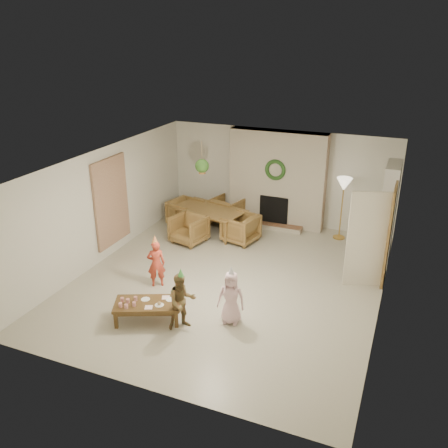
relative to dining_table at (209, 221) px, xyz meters
The scene contains 56 objects.
floor 2.56m from the dining_table, 56.00° to the right, with size 7.00×7.00×0.00m, color #B7B29E.
ceiling 3.35m from the dining_table, 56.00° to the right, with size 7.00×7.00×0.00m, color white.
wall_back 2.20m from the dining_table, 44.38° to the left, with size 7.00×7.00×0.00m, color silver.
wall_front 5.86m from the dining_table, 75.77° to the right, with size 7.00×7.00×0.00m, color silver.
wall_left 2.79m from the dining_table, 126.81° to the right, with size 7.00×7.00×0.00m, color silver.
wall_right 4.99m from the dining_table, 25.49° to the right, with size 7.00×7.00×0.00m, color silver.
fireplace_mass 2.08m from the dining_table, 39.96° to the left, with size 2.50×0.40×2.50m, color #552916.
fireplace_hearth 1.67m from the dining_table, 30.62° to the left, with size 1.60×0.30×0.12m, color brown.
fireplace_firebox 1.75m from the dining_table, 35.43° to the left, with size 0.75×0.12×0.75m, color black.
fireplace_wreath 2.11m from the dining_table, 34.07° to the left, with size 0.54×0.54×0.10m, color #1C4319.
floor_lamp_base 3.30m from the dining_table, 15.75° to the left, with size 0.29×0.29×0.03m, color gold.
floor_lamp_post 3.31m from the dining_table, 15.75° to the left, with size 0.03×0.03×1.41m, color gold.
floor_lamp_shade 3.46m from the dining_table, 15.75° to the left, with size 0.37×0.37×0.31m, color beige.
bookshelf_carcass 4.34m from the dining_table, ahead, with size 0.30×1.00×2.20m, color white.
bookshelf_shelf_a 4.25m from the dining_table, ahead, with size 0.30×0.92×0.03m, color white.
bookshelf_shelf_b 4.28m from the dining_table, ahead, with size 0.30×0.92×0.03m, color white.
bookshelf_shelf_c 4.35m from the dining_table, ahead, with size 0.30×0.92×0.03m, color white.
bookshelf_shelf_d 4.45m from the dining_table, ahead, with size 0.30×0.92×0.03m, color white.
books_row_lower 4.23m from the dining_table, ahead, with size 0.20×0.40×0.24m, color maroon.
books_row_mid 4.28m from the dining_table, ahead, with size 0.20×0.44×0.24m, color #275F92.
books_row_upper 4.36m from the dining_table, ahead, with size 0.20×0.36×0.22m, color #AD7125.
door_frame 4.53m from the dining_table, 11.71° to the right, with size 0.05×0.86×2.04m, color olive.
door_leaf 4.26m from the dining_table, 17.85° to the right, with size 0.05×0.80×2.00m, color beige.
curtain_panel 2.62m from the dining_table, 128.87° to the right, with size 0.06×1.20×2.00m, color tan.
dining_table is the anchor object (origin of this frame).
dining_chair_near 0.79m from the dining_table, 104.11° to the right, with size 0.74×0.77×0.70m, color olive.
dining_chair_far 0.79m from the dining_table, 75.89° to the left, with size 0.74×0.77×0.70m, color olive.
dining_chair_left 0.79m from the dining_table, 165.89° to the left, with size 0.74×0.77×0.70m, color olive.
dining_chair_right 0.99m from the dining_table, 14.11° to the right, with size 0.74×0.77×0.70m, color olive.
hanging_plant_cord 1.94m from the dining_table, 78.67° to the right, with size 0.01×0.01×0.70m, color tan.
hanging_plant_pot 1.61m from the dining_table, 78.67° to the right, with size 0.16×0.16×0.12m, color #956030.
hanging_plant_foliage 1.72m from the dining_table, 78.67° to the right, with size 0.32×0.32×0.32m, color #29531B.
coffee_table_top 4.10m from the dining_table, 81.42° to the right, with size 1.16×0.58×0.05m, color brown.
coffee_table_apron 4.10m from the dining_table, 81.42° to the right, with size 1.07×0.49×0.07m, color brown.
coffee_leg_fl 4.49m from the dining_table, 87.14° to the right, with size 0.06×0.06×0.30m, color brown.
coffee_leg_fr 4.23m from the dining_table, 73.66° to the right, with size 0.06×0.06×0.30m, color brown.
coffee_leg_bl 4.05m from the dining_table, 89.53° to the right, with size 0.06×0.06×0.30m, color brown.
coffee_leg_br 3.76m from the dining_table, 74.59° to the right, with size 0.06×0.06×0.30m, color brown.
cup_a 4.36m from the dining_table, 86.64° to the right, with size 0.06×0.06×0.08m, color silver.
cup_b 4.19m from the dining_table, 87.48° to the right, with size 0.06×0.06×0.08m, color silver.
cup_c 4.37m from the dining_table, 85.11° to the right, with size 0.06×0.06×0.08m, color silver.
cup_d 4.20m from the dining_table, 85.90° to the right, with size 0.06×0.06×0.08m, color silver.
cup_e 4.26m from the dining_table, 83.83° to the right, with size 0.06×0.06×0.08m, color silver.
cup_f 4.09m from the dining_table, 84.58° to the right, with size 0.06×0.06×0.08m, color silver.
plate_a 4.00m from the dining_table, 82.44° to the right, with size 0.16×0.16×0.01m, color white.
plate_b 4.13m from the dining_table, 78.11° to the right, with size 0.16×0.16×0.01m, color white.
plate_c 3.92m from the dining_table, 76.08° to the right, with size 0.16×0.16×0.01m, color white.
food_scoop 4.13m from the dining_table, 78.11° to the right, with size 0.06×0.06×0.06m, color tan.
napkin_left 4.24m from the dining_table, 80.27° to the right, with size 0.13×0.13×0.01m, color #FCBAC1.
napkin_right 3.87m from the dining_table, 77.57° to the right, with size 0.13×0.13×0.01m, color #FCBAC1.
child_red 2.91m from the dining_table, 87.19° to the right, with size 0.36×0.24×0.99m, color #C73F2A.
party_hat_red 2.99m from the dining_table, 87.19° to the right, with size 0.14×0.14×0.19m, color #DFC94A.
child_plaid 4.22m from the dining_table, 72.24° to the right, with size 0.50×0.39×1.04m, color brown.
party_hat_plaid 4.28m from the dining_table, 72.24° to the right, with size 0.12×0.12×0.17m, color #4FB44D.
child_pink 4.08m from the dining_table, 60.45° to the right, with size 0.48×0.31×0.99m, color #F4C3CD.
party_hat_pink 4.13m from the dining_table, 60.45° to the right, with size 0.13×0.13×0.18m, color silver.
Camera 1 is at (3.20, -8.11, 4.86)m, focal length 38.03 mm.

